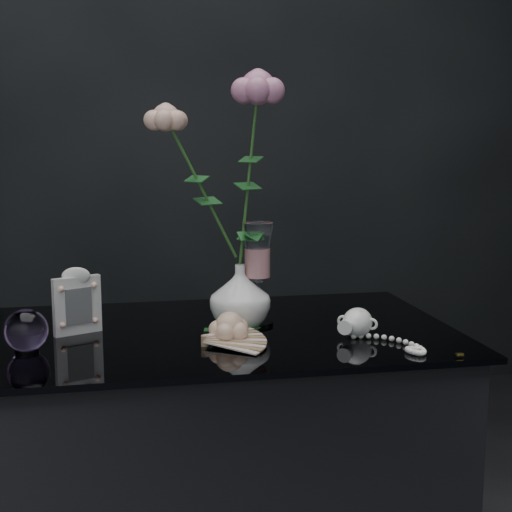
{
  "coord_description": "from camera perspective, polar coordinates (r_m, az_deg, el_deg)",
  "views": [
    {
      "loc": [
        -0.15,
        -1.36,
        1.14
      ],
      "look_at": [
        0.11,
        -0.01,
        0.92
      ],
      "focal_mm": 50.0,
      "sensor_mm": 36.0,
      "label": 1
    }
  ],
  "objects": [
    {
      "name": "vase",
      "position": [
        1.47,
        -1.29,
        -3.23
      ],
      "size": [
        0.13,
        0.13,
        0.13
      ],
      "primitive_type": "imported",
      "rotation": [
        0.0,
        0.0,
        0.03
      ],
      "color": "white",
      "rests_on": "table"
    },
    {
      "name": "roses",
      "position": [
        1.43,
        -2.44,
        7.25
      ],
      "size": [
        0.27,
        0.13,
        0.45
      ],
      "color": "#DDA48D",
      "rests_on": "vase"
    },
    {
      "name": "wine_glass",
      "position": [
        1.48,
        0.11,
        -1.47
      ],
      "size": [
        0.08,
        0.08,
        0.22
      ],
      "primitive_type": null,
      "rotation": [
        0.0,
        0.0,
        -0.25
      ],
      "color": "white",
      "rests_on": "table"
    },
    {
      "name": "paperweight",
      "position": [
        1.37,
        -17.91,
        -5.68
      ],
      "size": [
        0.09,
        0.09,
        0.08
      ],
      "primitive_type": null,
      "rotation": [
        0.0,
        0.0,
        -0.22
      ],
      "color": "#B783D6",
      "rests_on": "table"
    },
    {
      "name": "picture_frame",
      "position": [
        1.46,
        -14.13,
        -3.49
      ],
      "size": [
        0.12,
        0.11,
        0.14
      ],
      "primitive_type": null,
      "rotation": [
        0.0,
        0.0,
        0.42
      ],
      "color": "silver",
      "rests_on": "table"
    },
    {
      "name": "loose_rose",
      "position": [
        1.37,
        -2.13,
        -5.7
      ],
      "size": [
        0.19,
        0.21,
        0.06
      ],
      "primitive_type": null,
      "rotation": [
        0.0,
        0.0,
        0.43
      ],
      "color": "#E3B493",
      "rests_on": "table"
    },
    {
      "name": "table",
      "position": [
        1.6,
        -4.6,
        -19.21
      ],
      "size": [
        1.05,
        0.58,
        0.76
      ],
      "color": "black",
      "rests_on": "ground"
    },
    {
      "name": "pearl_jar",
      "position": [
        1.43,
        8.11,
        -5.18
      ],
      "size": [
        0.29,
        0.29,
        0.06
      ],
      "primitive_type": null,
      "rotation": [
        0.0,
        0.0,
        -0.61
      ],
      "color": "white",
      "rests_on": "table"
    },
    {
      "name": "paper_fan",
      "position": [
        1.35,
        -4.13,
        -6.69
      ],
      "size": [
        0.28,
        0.25,
        0.02
      ],
      "primitive_type": null,
      "rotation": [
        0.0,
        0.0,
        -0.31
      ],
      "color": "beige",
      "rests_on": "table"
    }
  ]
}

